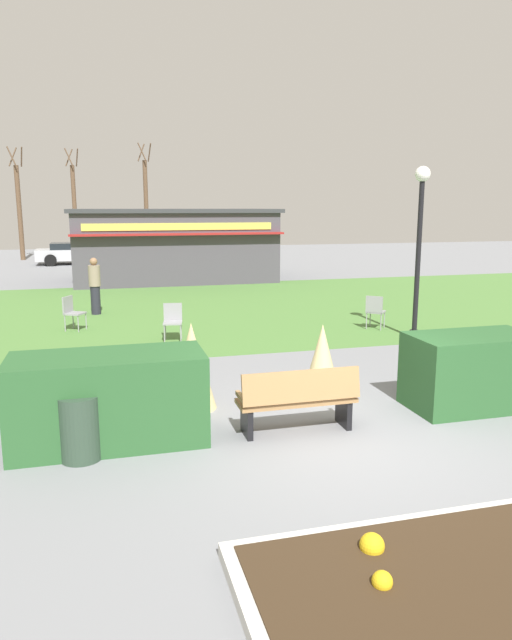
% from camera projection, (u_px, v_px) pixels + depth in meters
% --- Properties ---
extents(ground_plane, '(80.00, 80.00, 0.00)m').
position_uv_depth(ground_plane, '(347.00, 441.00, 7.89)').
color(ground_plane, slate).
extents(lawn_patch, '(36.00, 12.00, 0.01)m').
position_uv_depth(lawn_patch, '(207.00, 308.00, 18.20)').
color(lawn_patch, '#4C7A38').
rests_on(lawn_patch, ground_plane).
extents(flower_bed, '(3.65, 2.07, 0.31)m').
position_uv_depth(flower_bed, '(461.00, 585.00, 4.74)').
color(flower_bed, beige).
rests_on(flower_bed, ground_plane).
extents(park_bench, '(1.70, 0.52, 0.95)m').
position_uv_depth(park_bench, '(298.00, 400.00, 8.09)').
color(park_bench, '#9E7547').
rests_on(park_bench, ground_plane).
extents(hedge_left, '(2.56, 1.10, 1.23)m').
position_uv_depth(hedge_left, '(109.00, 399.00, 7.71)').
color(hedge_left, '#28562B').
rests_on(hedge_left, ground_plane).
extents(hedge_right, '(2.02, 1.10, 1.18)m').
position_uv_depth(hedge_right, '(472.00, 371.00, 9.13)').
color(hedge_right, '#28562B').
rests_on(hedge_right, ground_plane).
extents(ornamental_grass_behind_left, '(0.76, 0.76, 1.39)m').
position_uv_depth(ornamental_grass_behind_left, '(192.00, 366.00, 9.04)').
color(ornamental_grass_behind_left, '#D1BC7F').
rests_on(ornamental_grass_behind_left, ground_plane).
extents(ornamental_grass_behind_right, '(0.65, 0.65, 1.24)m').
position_uv_depth(ornamental_grass_behind_right, '(322.00, 360.00, 9.67)').
color(ornamental_grass_behind_right, '#D1BC7F').
rests_on(ornamental_grass_behind_right, ground_plane).
extents(lamppost_mid, '(0.36, 0.36, 4.08)m').
position_uv_depth(lamppost_mid, '(420.00, 232.00, 13.58)').
color(lamppost_mid, black).
rests_on(lamppost_mid, ground_plane).
extents(trash_bin, '(0.52, 0.52, 0.84)m').
position_uv_depth(trash_bin, '(80.00, 428.00, 7.24)').
color(trash_bin, '#2D4233').
rests_on(trash_bin, ground_plane).
extents(food_kiosk, '(8.66, 5.13, 3.08)m').
position_uv_depth(food_kiosk, '(173.00, 244.00, 25.12)').
color(food_kiosk, '#47424C').
rests_on(food_kiosk, ground_plane).
extents(cafe_chair_west, '(0.60, 0.60, 0.89)m').
position_uv_depth(cafe_chair_west, '(72.00, 310.00, 14.86)').
color(cafe_chair_west, gray).
rests_on(cafe_chair_west, ground_plane).
extents(cafe_chair_east, '(0.62, 0.62, 0.89)m').
position_uv_depth(cafe_chair_east, '(375.00, 309.00, 15.00)').
color(cafe_chair_east, gray).
rests_on(cafe_chair_east, ground_plane).
extents(cafe_chair_center, '(0.51, 0.51, 0.89)m').
position_uv_depth(cafe_chair_center, '(173.00, 319.00, 13.73)').
color(cafe_chair_center, gray).
rests_on(cafe_chair_center, ground_plane).
extents(person_strolling, '(0.34, 0.34, 1.69)m').
position_uv_depth(person_strolling, '(95.00, 286.00, 17.04)').
color(person_strolling, '#23232D').
rests_on(person_strolling, ground_plane).
extents(parked_car_west_slot, '(4.25, 2.15, 1.20)m').
position_uv_depth(parked_car_west_slot, '(75.00, 253.00, 32.29)').
color(parked_car_west_slot, '#B7BABF').
rests_on(parked_car_west_slot, ground_plane).
extents(parked_car_center_slot, '(4.36, 2.39, 1.20)m').
position_uv_depth(parked_car_center_slot, '(167.00, 251.00, 33.60)').
color(parked_car_center_slot, '#2D6638').
rests_on(parked_car_center_slot, ground_plane).
extents(tree_left_bg, '(0.91, 0.96, 6.91)m').
position_uv_depth(tree_left_bg, '(75.00, 208.00, 38.11)').
color(tree_left_bg, brown).
rests_on(tree_left_bg, ground_plane).
extents(tree_right_bg, '(0.91, 0.96, 6.64)m').
position_uv_depth(tree_right_bg, '(19.00, 211.00, 34.41)').
color(tree_right_bg, brown).
rests_on(tree_right_bg, ground_plane).
extents(tree_center_bg, '(0.91, 0.96, 7.16)m').
position_uv_depth(tree_center_bg, '(146.00, 206.00, 37.28)').
color(tree_center_bg, brown).
rests_on(tree_center_bg, ground_plane).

